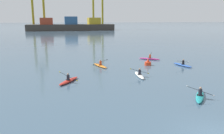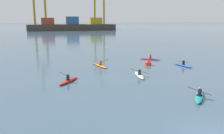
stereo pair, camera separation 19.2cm
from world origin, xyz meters
TOP-DOWN VIEW (x-y plane):
  - container_barge at (1.48, 120.00)m, footprint 47.18×10.93m
  - gantry_crane_west at (-15.71, 125.55)m, footprint 7.13×17.16m
  - channel_buoy at (4.15, 19.28)m, footprint 0.90×0.90m
  - kayak_red at (-7.02, 13.36)m, footprint 2.44×3.13m
  - kayak_blue at (8.53, 17.64)m, footprint 2.22×3.45m
  - kayak_magenta at (6.15, 23.33)m, footprint 3.02×2.60m
  - kayak_teal at (2.95, 5.95)m, footprint 2.56×3.05m
  - kayak_white at (0.76, 13.76)m, footprint 2.21×3.45m
  - kayak_orange at (-2.41, 19.97)m, footprint 2.16×3.43m

SIDE VIEW (x-z plane):
  - kayak_magenta at x=6.15m, z-range -0.34..0.68m
  - kayak_teal at x=2.95m, z-range -0.30..0.65m
  - kayak_red at x=-7.02m, z-range -0.36..0.70m
  - kayak_blue at x=8.53m, z-range -0.30..0.65m
  - kayak_white at x=0.76m, z-range -0.31..0.66m
  - kayak_orange at x=-2.41m, z-range -0.30..0.65m
  - channel_buoy at x=4.15m, z-range -0.14..0.86m
  - container_barge at x=1.48m, z-range -1.21..6.33m
  - gantry_crane_west at x=-15.71m, z-range -1.14..33.23m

